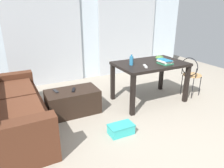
% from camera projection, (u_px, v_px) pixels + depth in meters
% --- Properties ---
extents(ground_plane, '(7.80, 7.80, 0.00)m').
position_uv_depth(ground_plane, '(129.00, 107.00, 3.89)').
color(ground_plane, gray).
extents(wall_back, '(5.65, 0.10, 2.66)m').
position_uv_depth(wall_back, '(88.00, 25.00, 5.12)').
color(wall_back, silver).
rests_on(wall_back, ground).
extents(curtains, '(3.86, 0.03, 2.35)m').
position_uv_depth(curtains, '(90.00, 32.00, 5.10)').
color(curtains, '#B2B7BC').
rests_on(curtains, ground).
extents(couch, '(0.96, 2.12, 0.81)m').
position_uv_depth(couch, '(8.00, 111.00, 3.05)').
color(couch, '#4C2819').
rests_on(couch, ground).
extents(coffee_table, '(0.89, 0.50, 0.42)m').
position_uv_depth(coffee_table, '(73.00, 102.00, 3.61)').
color(coffee_table, black).
rests_on(coffee_table, ground).
extents(craft_table, '(1.32, 0.84, 0.77)m').
position_uv_depth(craft_table, '(150.00, 68.00, 3.93)').
color(craft_table, black).
rests_on(craft_table, ground).
extents(wire_chair, '(0.37, 0.39, 0.83)m').
position_uv_depth(wire_chair, '(191.00, 72.00, 4.20)').
color(wire_chair, '#B7844C').
rests_on(wire_chair, ground).
extents(bottle_near, '(0.07, 0.07, 0.19)m').
position_uv_depth(bottle_near, '(131.00, 61.00, 3.70)').
color(bottle_near, teal).
rests_on(bottle_near, craft_table).
extents(bowl, '(0.16, 0.16, 0.09)m').
position_uv_depth(bowl, '(160.00, 58.00, 4.08)').
color(bowl, '#477033').
rests_on(bowl, craft_table).
extents(book_stack, '(0.22, 0.28, 0.08)m').
position_uv_depth(book_stack, '(165.00, 62.00, 3.79)').
color(book_stack, '#2D7F56').
rests_on(book_stack, craft_table).
extents(tv_remote_on_table, '(0.11, 0.18, 0.02)m').
position_uv_depth(tv_remote_on_table, '(145.00, 66.00, 3.61)').
color(tv_remote_on_table, '#B7B7B2').
rests_on(tv_remote_on_table, craft_table).
extents(tv_remote_primary, '(0.11, 0.18, 0.02)m').
position_uv_depth(tv_remote_primary, '(73.00, 90.00, 3.54)').
color(tv_remote_primary, black).
rests_on(tv_remote_primary, coffee_table).
extents(tv_remote_secondary, '(0.07, 0.16, 0.02)m').
position_uv_depth(tv_remote_secondary, '(56.00, 91.00, 3.48)').
color(tv_remote_secondary, '#232326').
rests_on(tv_remote_secondary, coffee_table).
extents(shoebox, '(0.37, 0.22, 0.15)m').
position_uv_depth(shoebox, '(121.00, 129.00, 3.04)').
color(shoebox, '#33B2AD').
rests_on(shoebox, ground).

